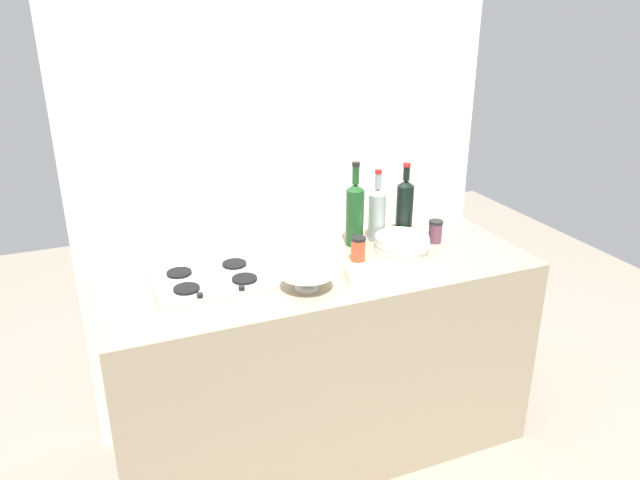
% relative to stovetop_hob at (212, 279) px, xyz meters
% --- Properties ---
extents(ground_plane, '(6.00, 6.00, 0.00)m').
position_rel_stovetop_hob_xyz_m(ground_plane, '(0.45, -0.02, -0.91)').
color(ground_plane, gray).
rests_on(ground_plane, ground).
extents(counter_block, '(1.80, 0.70, 0.90)m').
position_rel_stovetop_hob_xyz_m(counter_block, '(0.45, -0.02, -0.46)').
color(counter_block, tan).
rests_on(counter_block, ground).
extents(backsplash_panel, '(1.90, 0.06, 2.48)m').
position_rel_stovetop_hob_xyz_m(backsplash_panel, '(0.45, 0.36, 0.33)').
color(backsplash_panel, white).
rests_on(backsplash_panel, ground).
extents(stovetop_hob, '(0.45, 0.34, 0.04)m').
position_rel_stovetop_hob_xyz_m(stovetop_hob, '(0.00, 0.00, 0.00)').
color(stovetop_hob, '#B2B2B7').
rests_on(stovetop_hob, counter_block).
extents(plate_stack, '(0.24, 0.24, 0.07)m').
position_rel_stovetop_hob_xyz_m(plate_stack, '(0.85, -0.00, 0.02)').
color(plate_stack, white).
rests_on(plate_stack, counter_block).
extents(wine_bottle_leftmost, '(0.08, 0.08, 0.35)m').
position_rel_stovetop_hob_xyz_m(wine_bottle_leftmost, '(0.94, 0.14, 0.13)').
color(wine_bottle_leftmost, black).
rests_on(wine_bottle_leftmost, counter_block).
extents(wine_bottle_mid_left, '(0.08, 0.08, 0.38)m').
position_rel_stovetop_hob_xyz_m(wine_bottle_mid_left, '(0.69, 0.14, 0.14)').
color(wine_bottle_mid_left, '#19471E').
rests_on(wine_bottle_mid_left, counter_block).
extents(wine_bottle_mid_right, '(0.08, 0.08, 0.33)m').
position_rel_stovetop_hob_xyz_m(wine_bottle_mid_right, '(0.81, 0.16, 0.12)').
color(wine_bottle_mid_right, gray).
rests_on(wine_bottle_mid_right, counter_block).
extents(mixing_bowl, '(0.21, 0.21, 0.06)m').
position_rel_stovetop_hob_xyz_m(mixing_bowl, '(0.33, -0.19, 0.02)').
color(mixing_bowl, white).
rests_on(mixing_bowl, counter_block).
extents(butter_dish, '(0.18, 0.13, 0.05)m').
position_rel_stovetop_hob_xyz_m(butter_dish, '(0.57, -0.22, 0.01)').
color(butter_dish, silver).
rests_on(butter_dish, counter_block).
extents(condiment_jar_front, '(0.06, 0.06, 0.10)m').
position_rel_stovetop_hob_xyz_m(condiment_jar_front, '(1.04, 0.03, 0.04)').
color(condiment_jar_front, '#66384C').
rests_on(condiment_jar_front, counter_block).
extents(condiment_jar_rear, '(0.06, 0.06, 0.08)m').
position_rel_stovetop_hob_xyz_m(condiment_jar_rear, '(1.01, 0.25, 0.03)').
color(condiment_jar_rear, '#66384C').
rests_on(condiment_jar_rear, counter_block).
extents(condiment_jar_spare, '(0.06, 0.06, 0.11)m').
position_rel_stovetop_hob_xyz_m(condiment_jar_spare, '(0.63, -0.02, 0.04)').
color(condiment_jar_spare, '#C64C2D').
rests_on(condiment_jar_spare, counter_block).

